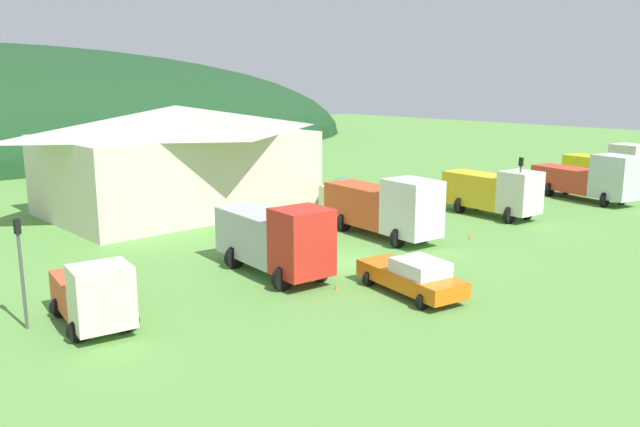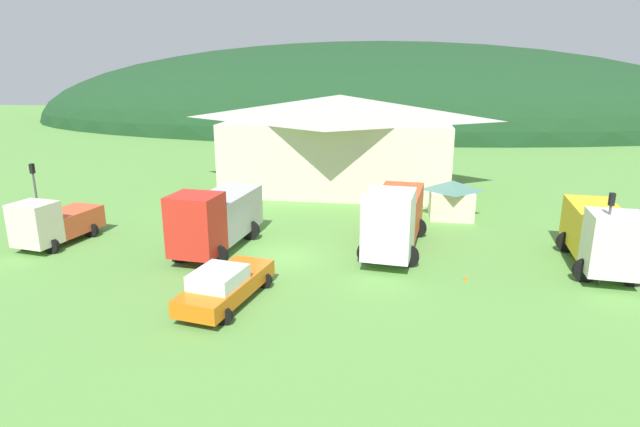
% 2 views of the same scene
% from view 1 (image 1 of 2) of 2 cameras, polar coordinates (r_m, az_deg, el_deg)
% --- Properties ---
extents(ground_plane, '(200.00, 200.00, 0.00)m').
position_cam_1_polar(ground_plane, '(32.95, 1.85, -4.37)').
color(ground_plane, '#5B9342').
extents(depot_building, '(18.41, 12.44, 7.41)m').
position_cam_1_polar(depot_building, '(46.43, -12.51, 4.93)').
color(depot_building, beige).
rests_on(depot_building, ground).
extents(play_shed_cream, '(2.96, 2.72, 2.48)m').
position_cam_1_polar(play_shed_cream, '(45.24, 2.24, 1.78)').
color(play_shed_cream, beige).
rests_on(play_shed_cream, ground).
extents(light_truck_cream, '(3.01, 5.20, 2.68)m').
position_cam_1_polar(light_truck_cream, '(25.74, -19.46, -6.76)').
color(light_truck_cream, beige).
rests_on(light_truck_cream, ground).
extents(crane_truck_red, '(3.57, 7.33, 3.58)m').
position_cam_1_polar(crane_truck_red, '(30.53, -3.96, -2.15)').
color(crane_truck_red, red).
rests_on(crane_truck_red, ground).
extents(heavy_rig_white, '(3.65, 8.38, 3.72)m').
position_cam_1_polar(heavy_rig_white, '(37.83, 5.85, 0.68)').
color(heavy_rig_white, white).
rests_on(heavy_rig_white, ground).
extents(heavy_rig_striped, '(3.41, 7.05, 3.31)m').
position_cam_1_polar(heavy_rig_striped, '(45.15, 15.18, 1.96)').
color(heavy_rig_striped, silver).
rests_on(heavy_rig_striped, ground).
extents(tow_truck_silver, '(4.24, 8.77, 3.73)m').
position_cam_1_polar(tow_truck_silver, '(53.14, 22.99, 2.93)').
color(tow_truck_silver, silver).
rests_on(tow_truck_silver, ground).
extents(flatbed_truck_yellow, '(3.85, 7.39, 3.66)m').
position_cam_1_polar(flatbed_truck_yellow, '(62.84, 24.39, 4.04)').
color(flatbed_truck_yellow, silver).
rests_on(flatbed_truck_yellow, ground).
extents(service_pickup_orange, '(3.02, 5.64, 1.66)m').
position_cam_1_polar(service_pickup_orange, '(28.27, 8.21, -5.51)').
color(service_pickup_orange, orange).
rests_on(service_pickup_orange, ground).
extents(traffic_light_west, '(0.20, 0.32, 4.23)m').
position_cam_1_polar(traffic_light_west, '(26.15, -25.05, -3.95)').
color(traffic_light_west, '#4C4C51').
rests_on(traffic_light_west, ground).
extents(traffic_light_east, '(0.20, 0.32, 4.27)m').
position_cam_1_polar(traffic_light_east, '(43.35, 17.32, 2.59)').
color(traffic_light_east, '#4C4C51').
rests_on(traffic_light_east, ground).
extents(traffic_cone_near_pickup, '(0.36, 0.36, 0.47)m').
position_cam_1_polar(traffic_cone_near_pickup, '(28.84, 1.43, -6.76)').
color(traffic_cone_near_pickup, orange).
rests_on(traffic_cone_near_pickup, ground).
extents(traffic_cone_mid_row, '(0.36, 0.36, 0.53)m').
position_cam_1_polar(traffic_cone_mid_row, '(38.69, 13.20, -2.22)').
color(traffic_cone_mid_row, orange).
rests_on(traffic_cone_mid_row, ground).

